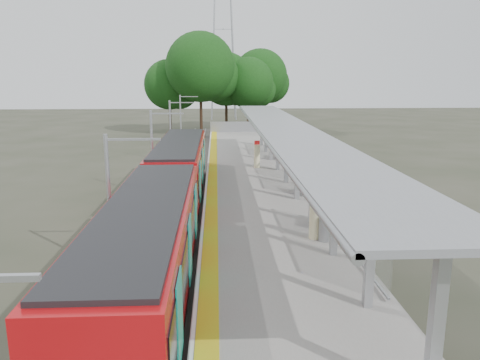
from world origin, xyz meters
name	(u,v)px	position (x,y,z in m)	size (l,w,h in m)	color
trackbed	(183,190)	(-4.50, 20.00, 0.12)	(3.00, 70.00, 0.24)	#59544C
platform	(251,183)	(0.00, 20.00, 0.50)	(6.00, 50.00, 1.00)	gray
tactile_strip	(213,176)	(-2.55, 20.00, 1.01)	(0.60, 50.00, 0.02)	gold
end_fence	(236,127)	(0.00, 44.95, 1.60)	(6.00, 0.10, 1.20)	#9EA0A5
train	(169,196)	(-4.50, 10.96, 2.05)	(2.74, 27.60, 3.62)	black
canopy	(285,135)	(1.61, 16.19, 4.20)	(3.27, 38.00, 3.66)	#9EA0A5
pylon	(223,6)	(-1.00, 73.00, 19.00)	(8.00, 4.00, 38.00)	#9EA0A5
tree_cluster	(222,76)	(-1.55, 52.50, 7.44)	(19.18, 14.41, 12.87)	#382316
catenary_masts	(153,150)	(-6.22, 19.00, 2.91)	(2.08, 48.16, 5.40)	#9EA0A5
bench_near	(329,214)	(2.60, 9.20, 1.59)	(0.95, 1.71, 1.12)	#0F104F
bench_mid	(302,185)	(2.48, 15.07, 1.51)	(0.75, 1.49, 0.98)	#0F104F
bench_far	(278,152)	(2.62, 26.51, 1.51)	(0.56, 1.44, 0.96)	#0F104F
info_pillar_near	(315,218)	(1.67, 7.76, 1.87)	(0.45, 0.45, 2.01)	beige
info_pillar_far	(257,156)	(0.61, 22.91, 1.84)	(0.44, 0.44, 1.95)	beige
litter_bin	(324,229)	(2.00, 7.47, 1.48)	(0.47, 0.47, 0.96)	#9EA0A5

